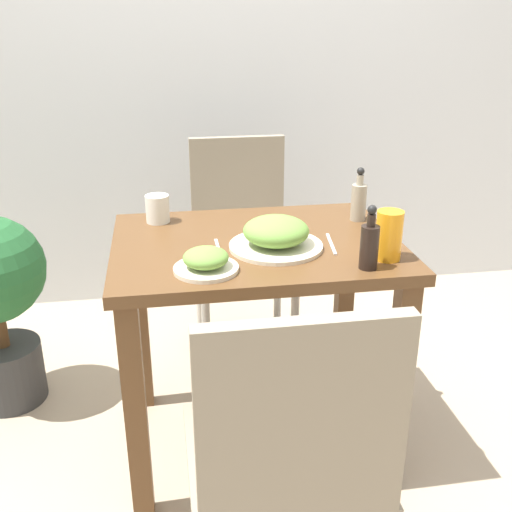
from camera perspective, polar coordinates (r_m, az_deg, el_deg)
The scene contains 13 objects.
ground_plane at distance 2.19m, azimuth 0.00°, elevation -16.96°, with size 16.00×16.00×0.00m, color tan.
wall_back at distance 2.92m, azimuth -4.16°, elevation 20.62°, with size 8.00×0.05×2.60m.
dining_table at distance 1.87m, azimuth 0.00°, elevation -2.62°, with size 0.86×0.65×0.74m.
chair_near at distance 1.34m, azimuth 3.08°, elevation -18.60°, with size 0.42×0.42×0.90m.
chair_far at distance 2.53m, azimuth -1.41°, elevation 2.08°, with size 0.42×0.42×0.90m.
food_plate at distance 1.74m, azimuth 1.92°, elevation 2.06°, with size 0.28×0.28×0.09m.
side_plate at distance 1.60m, azimuth -4.80°, elevation -0.50°, with size 0.18×0.18×0.06m.
drink_cup at distance 1.99m, azimuth -9.36°, elevation 4.46°, with size 0.08×0.08×0.09m.
juice_glass at distance 1.70m, azimuth 12.54°, elevation 1.94°, with size 0.07×0.07×0.14m.
sauce_bottle at distance 1.62m, azimuth 10.75°, elevation 1.10°, with size 0.05×0.05×0.18m.
condiment_bottle at distance 2.00m, azimuth 9.76°, elevation 5.28°, with size 0.05×0.05×0.18m.
fork_utensil at distance 1.73m, azimuth -3.55°, elevation 0.51°, with size 0.01×0.18×0.00m.
spoon_utensil at distance 1.79m, azimuth 7.17°, elevation 1.15°, with size 0.03×0.17×0.00m.
Camera 1 is at (-0.27, -1.67, 1.39)m, focal length 42.00 mm.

